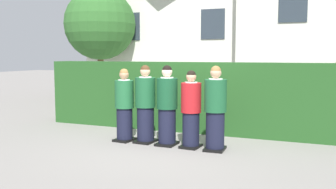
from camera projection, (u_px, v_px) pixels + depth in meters
The scene contains 9 objects.
ground_plane at pixel (168, 145), 7.85m from camera, with size 60.00×60.00×0.00m, color gray.
student_front_row_0 at pixel (124, 107), 8.15m from camera, with size 0.41×0.51×1.56m.
student_front_row_1 at pixel (145, 106), 8.01m from camera, with size 0.43×0.53×1.64m.
student_front_row_2 at pixel (167, 107), 7.77m from camera, with size 0.43×0.48×1.65m.
student_in_red_blazer at pixel (191, 111), 7.56m from camera, with size 0.40×0.47×1.55m.
student_front_row_4 at pixel (215, 110), 7.34m from camera, with size 0.43×0.53×1.65m.
hedge at pixel (193, 97), 9.23m from camera, with size 7.80×0.70×1.68m.
school_building_annex at pixel (188, 13), 16.52m from camera, with size 8.17×4.49×7.13m.
oak_tree_left at pixel (100, 24), 14.87m from camera, with size 2.80×2.80×4.45m.
Camera 1 is at (2.97, -7.10, 1.86)m, focal length 40.53 mm.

